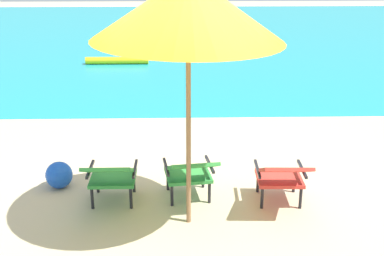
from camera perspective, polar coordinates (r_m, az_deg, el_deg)
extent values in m
plane|color=#CCB78E|center=(9.75, -0.55, 2.42)|extent=(40.00, 40.00, 0.00)
cube|color=teal|center=(17.85, -1.05, 10.20)|extent=(40.00, 18.00, 0.01)
cylinder|color=yellow|center=(13.46, -8.28, 7.39)|extent=(1.60, 0.18, 0.18)
cube|color=#338E3D|center=(6.14, -8.70, -5.52)|extent=(0.52, 0.50, 0.04)
cube|color=#338E3D|center=(5.70, -9.27, -4.60)|extent=(0.52, 0.52, 0.27)
cylinder|color=black|center=(6.42, -10.37, -5.93)|extent=(0.04, 0.04, 0.26)
cylinder|color=black|center=(6.37, -6.43, -5.95)|extent=(0.04, 0.04, 0.26)
cylinder|color=black|center=(6.05, -10.95, -7.63)|extent=(0.04, 0.04, 0.26)
cylinder|color=black|center=(5.99, -6.76, -7.66)|extent=(0.04, 0.04, 0.26)
cube|color=black|center=(6.13, -11.18, -4.48)|extent=(0.03, 0.50, 0.03)
cube|color=black|center=(6.06, -6.31, -4.49)|extent=(0.03, 0.50, 0.03)
cube|color=#338E3D|center=(6.16, -0.44, -5.18)|extent=(0.58, 0.56, 0.04)
cube|color=#338E3D|center=(5.72, 0.10, -4.23)|extent=(0.58, 0.58, 0.27)
cylinder|color=black|center=(6.39, -2.68, -5.76)|extent=(0.04, 0.04, 0.26)
cylinder|color=black|center=(6.44, 1.23, -5.50)|extent=(0.04, 0.04, 0.26)
cylinder|color=black|center=(6.01, -2.23, -7.44)|extent=(0.04, 0.04, 0.26)
cylinder|color=black|center=(6.07, 1.93, -7.14)|extent=(0.04, 0.04, 0.26)
cube|color=black|center=(6.08, -2.87, -4.31)|extent=(0.09, 0.50, 0.03)
cube|color=black|center=(6.15, 1.96, -4.00)|extent=(0.09, 0.50, 0.03)
cube|color=red|center=(6.16, 9.60, -5.49)|extent=(0.54, 0.52, 0.04)
cube|color=red|center=(5.72, 10.30, -4.57)|extent=(0.54, 0.53, 0.27)
cylinder|color=black|center=(6.38, 7.28, -5.95)|extent=(0.04, 0.04, 0.26)
cylinder|color=black|center=(6.44, 11.18, -5.89)|extent=(0.04, 0.04, 0.26)
cylinder|color=black|center=(6.00, 7.73, -7.65)|extent=(0.04, 0.04, 0.26)
cylinder|color=black|center=(6.07, 11.89, -7.57)|extent=(0.04, 0.04, 0.26)
cube|color=black|center=(6.07, 7.23, -4.49)|extent=(0.05, 0.50, 0.03)
cube|color=black|center=(6.15, 12.06, -4.44)|extent=(0.05, 0.50, 0.03)
cylinder|color=olive|center=(5.32, -0.39, -0.81)|extent=(0.05, 0.05, 2.01)
cone|color=yellow|center=(5.02, -0.42, 13.16)|extent=(2.61, 2.61, 0.67)
sphere|color=blue|center=(6.63, -14.46, -5.04)|extent=(0.34, 0.34, 0.34)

